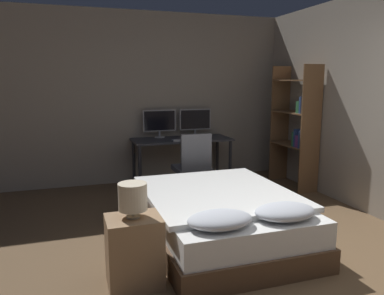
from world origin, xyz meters
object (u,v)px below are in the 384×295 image
(bed, at_px, (221,217))
(monitor_left, at_px, (159,122))
(bookshelf, at_px, (298,123))
(monitor_right, at_px, (195,120))
(computer_mouse, at_px, (204,138))
(keyboard, at_px, (186,140))
(office_chair, at_px, (193,173))
(desk, at_px, (182,144))
(nightstand, at_px, (134,251))
(bedside_lamp, at_px, (133,197))

(bed, bearing_deg, monitor_left, 91.14)
(bookshelf, bearing_deg, monitor_left, 153.31)
(monitor_right, distance_m, computer_mouse, 0.50)
(keyboard, xyz_separation_m, office_chair, (-0.08, -0.57, -0.37))
(bed, xyz_separation_m, computer_mouse, (0.55, 2.01, 0.49))
(desk, xyz_separation_m, office_chair, (-0.08, -0.78, -0.28))
(desk, height_order, keyboard, keyboard)
(nightstand, height_order, desk, desk)
(bed, distance_m, keyboard, 2.08)
(keyboard, xyz_separation_m, computer_mouse, (0.30, 0.00, 0.01))
(bookshelf, bearing_deg, monitor_right, 143.73)
(bedside_lamp, height_order, bookshelf, bookshelf)
(monitor_left, distance_m, keyboard, 0.58)
(nightstand, relative_size, computer_mouse, 8.19)
(desk, xyz_separation_m, monitor_left, (-0.30, 0.22, 0.34))
(office_chair, bearing_deg, bedside_lamp, -120.09)
(desk, bearing_deg, monitor_left, 143.79)
(bed, distance_m, monitor_left, 2.55)
(bed, xyz_separation_m, bookshelf, (1.86, 1.49, 0.74))
(bed, relative_size, desk, 1.25)
(nightstand, xyz_separation_m, bedside_lamp, (0.00, -0.00, 0.46))
(monitor_left, height_order, bookshelf, bookshelf)
(bedside_lamp, height_order, office_chair, office_chair)
(bedside_lamp, height_order, monitor_right, monitor_right)
(nightstand, distance_m, bedside_lamp, 0.46)
(nightstand, relative_size, monitor_left, 1.08)
(desk, xyz_separation_m, keyboard, (0.00, -0.22, 0.09))
(monitor_left, bearing_deg, bedside_lamp, -107.26)
(desk, xyz_separation_m, bookshelf, (1.61, -0.74, 0.36))
(computer_mouse, relative_size, office_chair, 0.07)
(nightstand, xyz_separation_m, desk, (1.23, 2.78, 0.36))
(nightstand, height_order, bookshelf, bookshelf)
(bookshelf, bearing_deg, computer_mouse, 158.29)
(nightstand, distance_m, computer_mouse, 3.02)
(desk, relative_size, bookshelf, 0.83)
(bed, relative_size, office_chair, 2.06)
(bedside_lamp, height_order, desk, bedside_lamp)
(computer_mouse, bearing_deg, keyboard, 180.00)
(monitor_right, xyz_separation_m, office_chair, (-0.38, -1.00, -0.61))
(monitor_right, distance_m, bookshelf, 1.63)
(bed, distance_m, bookshelf, 2.50)
(bed, height_order, monitor_left, monitor_left)
(bed, xyz_separation_m, keyboard, (0.25, 2.01, 0.48))
(bedside_lamp, bearing_deg, monitor_right, 62.91)
(bed, bearing_deg, bedside_lamp, -150.59)
(nightstand, height_order, keyboard, keyboard)
(keyboard, height_order, bookshelf, bookshelf)
(computer_mouse, xyz_separation_m, bookshelf, (1.32, -0.52, 0.25))
(keyboard, distance_m, office_chair, 0.68)
(desk, bearing_deg, office_chair, -95.59)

